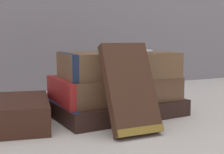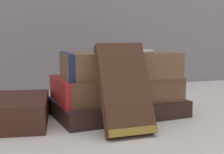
{
  "view_description": "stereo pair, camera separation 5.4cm",
  "coord_description": "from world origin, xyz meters",
  "px_view_note": "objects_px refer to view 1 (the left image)",
  "views": [
    {
      "loc": [
        -0.28,
        -0.56,
        0.16
      ],
      "look_at": [
        -0.03,
        -0.01,
        0.08
      ],
      "focal_mm": 50.0,
      "sensor_mm": 36.0,
      "label": 1
    },
    {
      "loc": [
        -0.23,
        -0.58,
        0.16
      ],
      "look_at": [
        -0.03,
        -0.01,
        0.08
      ],
      "focal_mm": 50.0,
      "sensor_mm": 36.0,
      "label": 2
    }
  ],
  "objects_px": {
    "book_flat_middle": "(112,88)",
    "pocket_watch": "(139,51)",
    "book_flat_bottom": "(114,107)",
    "book_flat_top": "(115,65)",
    "reading_glasses": "(78,99)",
    "book_leaning_front": "(131,91)"
  },
  "relations": [
    {
      "from": "pocket_watch",
      "to": "book_leaning_front",
      "type": "bearing_deg",
      "value": -126.65
    },
    {
      "from": "book_flat_middle",
      "to": "reading_glasses",
      "type": "xyz_separation_m",
      "value": [
        -0.01,
        0.17,
        -0.05
      ]
    },
    {
      "from": "book_flat_middle",
      "to": "book_leaning_front",
      "type": "distance_m",
      "value": 0.13
    },
    {
      "from": "book_flat_bottom",
      "to": "pocket_watch",
      "type": "xyz_separation_m",
      "value": [
        0.04,
        -0.03,
        0.11
      ]
    },
    {
      "from": "book_flat_middle",
      "to": "pocket_watch",
      "type": "distance_m",
      "value": 0.09
    },
    {
      "from": "book_flat_bottom",
      "to": "pocket_watch",
      "type": "bearing_deg",
      "value": -43.25
    },
    {
      "from": "book_leaning_front",
      "to": "reading_glasses",
      "type": "relative_size",
      "value": 1.24
    },
    {
      "from": "book_flat_bottom",
      "to": "book_flat_top",
      "type": "distance_m",
      "value": 0.09
    },
    {
      "from": "book_leaning_front",
      "to": "pocket_watch",
      "type": "distance_m",
      "value": 0.13
    },
    {
      "from": "book_flat_top",
      "to": "book_leaning_front",
      "type": "bearing_deg",
      "value": -99.66
    },
    {
      "from": "book_flat_top",
      "to": "book_flat_bottom",
      "type": "bearing_deg",
      "value": 133.1
    },
    {
      "from": "book_flat_top",
      "to": "book_leaning_front",
      "type": "relative_size",
      "value": 1.54
    },
    {
      "from": "book_flat_middle",
      "to": "reading_glasses",
      "type": "relative_size",
      "value": 2.03
    },
    {
      "from": "book_leaning_front",
      "to": "pocket_watch",
      "type": "relative_size",
      "value": 2.62
    },
    {
      "from": "book_flat_bottom",
      "to": "book_flat_top",
      "type": "xyz_separation_m",
      "value": [
        0.0,
        -0.0,
        0.09
      ]
    },
    {
      "from": "book_flat_bottom",
      "to": "book_flat_middle",
      "type": "distance_m",
      "value": 0.04
    },
    {
      "from": "book_flat_top",
      "to": "pocket_watch",
      "type": "height_order",
      "value": "pocket_watch"
    },
    {
      "from": "book_leaning_front",
      "to": "reading_glasses",
      "type": "distance_m",
      "value": 0.3
    },
    {
      "from": "reading_glasses",
      "to": "book_flat_bottom",
      "type": "bearing_deg",
      "value": -66.34
    },
    {
      "from": "book_leaning_front",
      "to": "book_flat_bottom",
      "type": "bearing_deg",
      "value": 78.04
    },
    {
      "from": "reading_glasses",
      "to": "pocket_watch",
      "type": "bearing_deg",
      "value": -56.43
    },
    {
      "from": "book_flat_bottom",
      "to": "book_leaning_front",
      "type": "distance_m",
      "value": 0.13
    }
  ]
}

